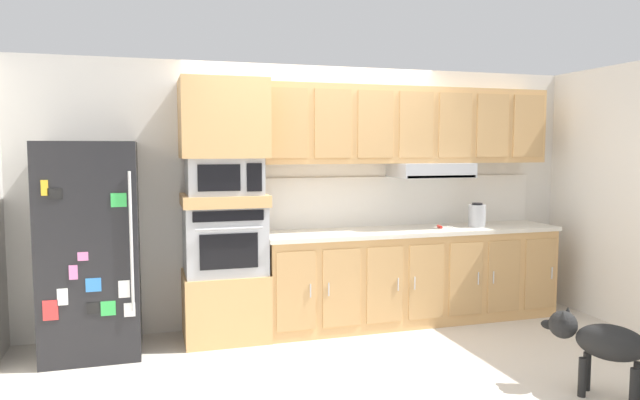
{
  "coord_description": "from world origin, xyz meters",
  "views": [
    {
      "loc": [
        -1.55,
        -4.36,
        1.7
      ],
      "look_at": [
        -0.16,
        0.33,
        1.27
      ],
      "focal_mm": 32.39,
      "sensor_mm": 36.0,
      "label": 1
    }
  ],
  "objects_px": {
    "microwave": "(224,176)",
    "screwdriver": "(441,227)",
    "dog": "(600,341)",
    "electric_kettle": "(477,215)",
    "built_in_oven": "(225,239)",
    "refrigerator": "(91,249)"
  },
  "relations": [
    {
      "from": "built_in_oven",
      "to": "dog",
      "type": "bearing_deg",
      "value": -40.69
    },
    {
      "from": "microwave",
      "to": "screwdriver",
      "type": "distance_m",
      "value": 2.18
    },
    {
      "from": "refrigerator",
      "to": "microwave",
      "type": "height_order",
      "value": "refrigerator"
    },
    {
      "from": "electric_kettle",
      "to": "microwave",
      "type": "bearing_deg",
      "value": 178.92
    },
    {
      "from": "refrigerator",
      "to": "screwdriver",
      "type": "bearing_deg",
      "value": 0.54
    },
    {
      "from": "screwdriver",
      "to": "electric_kettle",
      "type": "distance_m",
      "value": 0.41
    },
    {
      "from": "screwdriver",
      "to": "electric_kettle",
      "type": "xyz_separation_m",
      "value": [
        0.4,
        -0.01,
        0.1
      ]
    },
    {
      "from": "built_in_oven",
      "to": "electric_kettle",
      "type": "distance_m",
      "value": 2.52
    },
    {
      "from": "built_in_oven",
      "to": "electric_kettle",
      "type": "bearing_deg",
      "value": -1.08
    },
    {
      "from": "microwave",
      "to": "screwdriver",
      "type": "bearing_deg",
      "value": -1.01
    },
    {
      "from": "refrigerator",
      "to": "microwave",
      "type": "bearing_deg",
      "value": 3.51
    },
    {
      "from": "screwdriver",
      "to": "dog",
      "type": "height_order",
      "value": "screwdriver"
    },
    {
      "from": "microwave",
      "to": "refrigerator",
      "type": "bearing_deg",
      "value": -176.49
    },
    {
      "from": "dog",
      "to": "screwdriver",
      "type": "bearing_deg",
      "value": -31.26
    },
    {
      "from": "microwave",
      "to": "electric_kettle",
      "type": "bearing_deg",
      "value": -1.08
    },
    {
      "from": "screwdriver",
      "to": "dog",
      "type": "relative_size",
      "value": 0.21
    },
    {
      "from": "built_in_oven",
      "to": "electric_kettle",
      "type": "relative_size",
      "value": 2.92
    },
    {
      "from": "refrigerator",
      "to": "electric_kettle",
      "type": "height_order",
      "value": "refrigerator"
    },
    {
      "from": "built_in_oven",
      "to": "dog",
      "type": "distance_m",
      "value": 3.08
    },
    {
      "from": "built_in_oven",
      "to": "refrigerator",
      "type": "bearing_deg",
      "value": -176.49
    },
    {
      "from": "microwave",
      "to": "screwdriver",
      "type": "xyz_separation_m",
      "value": [
        2.12,
        -0.04,
        -0.53
      ]
    },
    {
      "from": "built_in_oven",
      "to": "dog",
      "type": "height_order",
      "value": "built_in_oven"
    }
  ]
}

